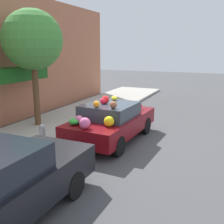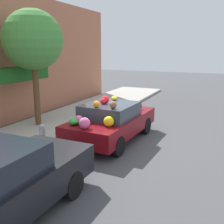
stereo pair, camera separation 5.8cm
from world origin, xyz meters
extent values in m
plane|color=#4C4C4F|center=(0.00, 0.00, 0.00)|extent=(60.00, 60.00, 0.00)
cube|color=#B2ADA3|center=(0.00, 2.70, 0.07)|extent=(24.00, 3.20, 0.14)
cube|color=#B26B4C|center=(0.00, 4.95, 2.82)|extent=(18.00, 0.30, 5.64)
cube|color=#195919|center=(0.01, 4.35, 2.18)|extent=(3.43, 0.90, 0.55)
cylinder|color=brown|center=(0.11, 3.28, 1.43)|extent=(0.24, 0.24, 2.58)
sphere|color=#47933D|center=(0.11, 3.28, 3.54)|extent=(2.33, 2.33, 2.33)
cylinder|color=#B2B2B7|center=(-1.72, 1.59, 0.42)|extent=(0.20, 0.20, 0.55)
sphere|color=#B2B2B7|center=(-1.72, 1.59, 0.75)|extent=(0.18, 0.18, 0.18)
cube|color=maroon|center=(0.00, -0.12, 0.60)|extent=(4.07, 2.03, 0.57)
cube|color=#333D47|center=(-0.16, -0.12, 1.12)|extent=(1.87, 1.70, 0.47)
cylinder|color=black|center=(1.27, 0.66, 0.32)|extent=(0.64, 0.21, 0.64)
cylinder|color=black|center=(1.19, -1.03, 0.32)|extent=(0.64, 0.21, 0.64)
cylinder|color=black|center=(-1.19, 0.78, 0.32)|extent=(0.64, 0.21, 0.64)
cylinder|color=black|center=(-1.27, -0.91, 0.32)|extent=(0.64, 0.21, 0.64)
ellipsoid|color=yellow|center=(0.46, -0.01, 1.44)|extent=(0.30, 0.29, 0.16)
sphere|color=blue|center=(1.09, 0.00, 1.03)|extent=(0.40, 0.40, 0.28)
sphere|color=pink|center=(-1.73, -0.02, 1.06)|extent=(0.35, 0.35, 0.34)
sphere|color=blue|center=(1.28, -0.36, 1.05)|extent=(0.46, 0.46, 0.33)
sphere|color=yellow|center=(-1.23, -0.57, 1.05)|extent=(0.40, 0.40, 0.32)
sphere|color=orange|center=(-0.86, 0.04, 1.46)|extent=(0.26, 0.26, 0.21)
sphere|color=green|center=(1.41, 0.44, 0.98)|extent=(0.26, 0.26, 0.19)
ellipsoid|color=green|center=(-1.49, 0.49, 0.99)|extent=(0.38, 0.36, 0.20)
sphere|color=pink|center=(-1.39, 0.40, 1.03)|extent=(0.32, 0.32, 0.28)
sphere|color=blue|center=(1.15, -0.43, 0.97)|extent=(0.16, 0.16, 0.16)
ellipsoid|color=white|center=(-1.48, 0.18, 1.01)|extent=(0.33, 0.31, 0.25)
ellipsoid|color=red|center=(1.36, -0.66, 1.02)|extent=(0.30, 0.32, 0.26)
sphere|color=red|center=(-0.18, 0.04, 1.49)|extent=(0.29, 0.29, 0.27)
sphere|color=red|center=(-0.31, 0.07, 1.46)|extent=(0.22, 0.22, 0.21)
sphere|color=#98573B|center=(-0.81, -0.53, 1.48)|extent=(0.31, 0.31, 0.23)
cylinder|color=black|center=(-3.79, 0.70, 0.30)|extent=(0.61, 0.18, 0.61)
cylinder|color=black|center=(-3.80, -0.92, 0.30)|extent=(0.61, 0.18, 0.61)
camera|label=1|loc=(-8.19, -3.76, 3.18)|focal=42.00mm
camera|label=2|loc=(-8.16, -3.82, 3.18)|focal=42.00mm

